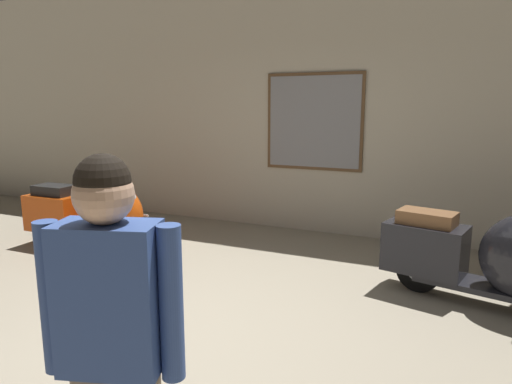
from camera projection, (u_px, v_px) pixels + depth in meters
The scene contains 5 objects.
ground_plane at pixel (173, 341), 3.30m from camera, with size 60.00×60.00×0.00m, color gray.
showroom_back_wall at pixel (325, 102), 5.91m from camera, with size 18.00×0.63×3.48m.
scooter_0 at pixel (93, 214), 5.26m from camera, with size 1.60×0.53×0.97m.
scooter_1 at pixel (499, 258), 3.73m from camera, with size 1.69×0.81×0.99m.
visitor_0 at pixel (113, 335), 1.60m from camera, with size 0.50×0.32×1.53m.
Camera 1 is at (1.80, -2.52, 1.69)m, focal length 31.78 mm.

